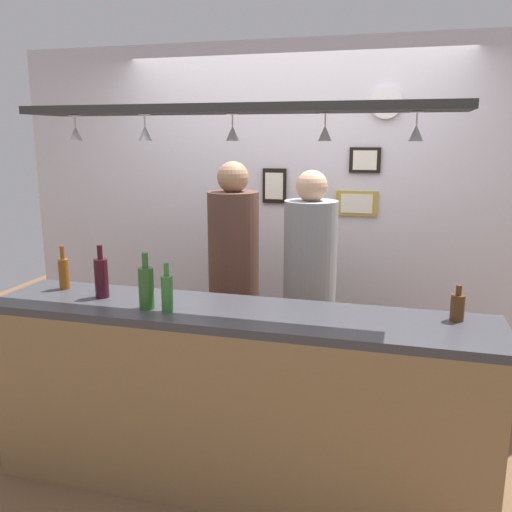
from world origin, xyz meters
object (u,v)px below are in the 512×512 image
at_px(bottle_beer_green_import, 167,292).
at_px(wall_clock, 386,103).
at_px(picture_frame_upper_small, 365,160).
at_px(bottle_beer_amber_tall, 64,272).
at_px(bottle_wine_dark_red, 101,277).
at_px(bottle_beer_brown_stubby, 457,307).
at_px(bottle_champagne_green, 146,287).
at_px(picture_frame_crest, 274,186).
at_px(person_left_brown_shirt, 234,266).
at_px(person_middle_grey_shirt, 310,276).
at_px(picture_frame_lower_pair, 357,203).

bearing_deg(bottle_beer_green_import, wall_clock, 56.77).
height_order(bottle_beer_green_import, picture_frame_upper_small, picture_frame_upper_small).
bearing_deg(bottle_beer_amber_tall, wall_clock, 35.97).
distance_m(bottle_wine_dark_red, bottle_beer_brown_stubby, 1.90).
xyz_separation_m(bottle_champagne_green, bottle_wine_dark_red, (-0.33, 0.12, -0.00)).
distance_m(bottle_champagne_green, picture_frame_crest, 1.59).
bearing_deg(bottle_wine_dark_red, person_left_brown_shirt, 55.03).
bearing_deg(bottle_beer_brown_stubby, person_middle_grey_shirt, 142.03).
bearing_deg(bottle_champagne_green, bottle_beer_brown_stubby, 8.26).
bearing_deg(picture_frame_crest, bottle_champagne_green, -102.38).
distance_m(person_left_brown_shirt, person_middle_grey_shirt, 0.52).
height_order(bottle_beer_amber_tall, bottle_wine_dark_red, bottle_wine_dark_red).
xyz_separation_m(bottle_beer_amber_tall, bottle_beer_green_import, (0.77, -0.24, 0.00)).
height_order(bottle_wine_dark_red, wall_clock, wall_clock).
height_order(bottle_beer_green_import, bottle_wine_dark_red, bottle_wine_dark_red).
relative_size(person_middle_grey_shirt, picture_frame_lower_pair, 5.70).
relative_size(bottle_beer_amber_tall, bottle_champagne_green, 0.87).
relative_size(bottle_champagne_green, bottle_wine_dark_red, 1.00).
distance_m(person_left_brown_shirt, bottle_champagne_green, 0.91).
distance_m(picture_frame_lower_pair, wall_clock, 0.73).
xyz_separation_m(person_middle_grey_shirt, bottle_wine_dark_red, (-1.05, -0.76, 0.11)).
bearing_deg(bottle_champagne_green, picture_frame_lower_pair, 57.78).
distance_m(bottle_beer_green_import, bottle_wine_dark_red, 0.48).
bearing_deg(bottle_beer_amber_tall, picture_frame_lower_pair, 38.98).
xyz_separation_m(bottle_champagne_green, wall_clock, (1.12, 1.49, 1.00)).
relative_size(person_left_brown_shirt, wall_clock, 8.00).
bearing_deg(bottle_beer_green_import, picture_frame_lower_pair, 61.72).
bearing_deg(person_middle_grey_shirt, person_left_brown_shirt, -180.00).
height_order(bottle_beer_brown_stubby, picture_frame_crest, picture_frame_crest).
height_order(picture_frame_lower_pair, picture_frame_crest, picture_frame_crest).
bearing_deg(bottle_beer_amber_tall, bottle_beer_green_import, -16.98).
bearing_deg(picture_frame_crest, bottle_beer_green_import, -97.56).
distance_m(bottle_beer_amber_tall, wall_clock, 2.40).
distance_m(bottle_champagne_green, picture_frame_upper_small, 1.90).
relative_size(bottle_champagne_green, picture_frame_lower_pair, 1.00).
relative_size(bottle_beer_brown_stubby, picture_frame_upper_small, 0.82).
relative_size(bottle_wine_dark_red, picture_frame_lower_pair, 1.00).
relative_size(bottle_beer_brown_stubby, picture_frame_lower_pair, 0.60).
relative_size(person_middle_grey_shirt, bottle_champagne_green, 5.70).
xyz_separation_m(bottle_beer_green_import, picture_frame_crest, (0.20, 1.52, 0.42)).
distance_m(bottle_beer_brown_stubby, picture_frame_crest, 1.83).
height_order(picture_frame_crest, picture_frame_upper_small, picture_frame_upper_small).
height_order(bottle_beer_green_import, wall_clock, wall_clock).
bearing_deg(bottle_wine_dark_red, person_middle_grey_shirt, 36.02).
bearing_deg(bottle_wine_dark_red, bottle_beer_brown_stubby, 3.22).
height_order(bottle_wine_dark_red, picture_frame_upper_small, picture_frame_upper_small).
distance_m(bottle_beer_amber_tall, bottle_beer_green_import, 0.81).
xyz_separation_m(bottle_beer_green_import, picture_frame_lower_pair, (0.82, 1.52, 0.31)).
distance_m(bottle_wine_dark_red, wall_clock, 2.24).
bearing_deg(bottle_beer_amber_tall, picture_frame_crest, 52.90).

